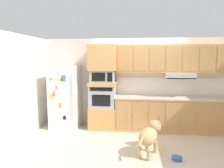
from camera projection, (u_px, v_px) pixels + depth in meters
name	position (u px, v px, depth m)	size (l,w,h in m)	color
ground_plane	(138.00, 140.00, 4.74)	(9.60, 9.60, 0.00)	beige
back_kitchen_wall	(138.00, 83.00, 5.67)	(6.20, 0.12, 2.50)	silver
side_panel_left	(25.00, 86.00, 4.91)	(0.12, 7.10, 2.50)	silver
refrigerator	(65.00, 96.00, 5.54)	(0.76, 0.73, 1.76)	white
oven_base_cabinet	(103.00, 117.00, 5.55)	(0.74, 0.62, 0.60)	tan
built_in_oven	(103.00, 96.00, 5.48)	(0.70, 0.62, 0.60)	#A8AAAF
appliance_mid_shelf	(103.00, 84.00, 5.43)	(0.74, 0.62, 0.10)	tan
microwave	(103.00, 76.00, 5.40)	(0.64, 0.54, 0.32)	#A8AAAF
appliance_upper_cabinet	(103.00, 58.00, 5.34)	(0.74, 0.62, 0.68)	tan
lower_cabinet_run	(170.00, 114.00, 5.32)	(2.94, 0.63, 0.88)	tan
countertop_slab	(171.00, 98.00, 5.26)	(2.98, 0.64, 0.04)	#BCB2A3
backsplash_panel	(170.00, 86.00, 5.51)	(2.98, 0.02, 0.50)	white
upper_cabinet_with_hood	(172.00, 60.00, 5.25)	(2.94, 0.48, 0.88)	tan
screwdriver	(171.00, 96.00, 5.34)	(0.17, 0.16, 0.03)	yellow
dog	(150.00, 135.00, 4.01)	(0.57, 0.98, 0.65)	tan
dog_food_bowl	(177.00, 158.00, 3.80)	(0.20, 0.20, 0.06)	#3359A5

